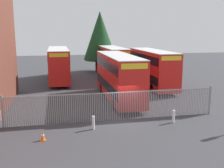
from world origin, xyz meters
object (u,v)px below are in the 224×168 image
object	(u,v)px
double_decker_bus_behind_fence_right	(59,64)
traffic_cone_by_gate	(43,136)
double_decker_bus_behind_fence_left	(152,67)
double_decker_bus_far_back	(113,61)
bollard_near_left	(93,123)
bollard_center_front	(174,116)
double_decker_bus_near_gate	(118,75)

from	to	relation	value
double_decker_bus_behind_fence_right	traffic_cone_by_gate	bearing A→B (deg)	-93.76
double_decker_bus_behind_fence_left	double_decker_bus_far_back	distance (m)	7.89
bollard_near_left	bollard_center_front	xyz separation A→B (m)	(5.98, 0.17, 0.00)
bollard_center_front	traffic_cone_by_gate	xyz separation A→B (m)	(-9.30, -1.46, -0.19)
double_decker_bus_behind_fence_left	bollard_near_left	distance (m)	15.72
double_decker_bus_far_back	bollard_near_left	bearing A→B (deg)	-105.60
double_decker_bus_behind_fence_right	bollard_near_left	xyz separation A→B (m)	(2.01, -18.76, -1.95)
double_decker_bus_behind_fence_right	traffic_cone_by_gate	world-z (taller)	double_decker_bus_behind_fence_right
double_decker_bus_near_gate	double_decker_bus_far_back	size ratio (longest dim) A/B	1.00
double_decker_bus_behind_fence_right	double_decker_bus_far_back	xyz separation A→B (m)	(7.58, 1.22, 0.00)
bollard_near_left	bollard_center_front	world-z (taller)	same
bollard_near_left	traffic_cone_by_gate	xyz separation A→B (m)	(-3.32, -1.29, -0.19)
double_decker_bus_far_back	bollard_near_left	world-z (taller)	double_decker_bus_far_back
double_decker_bus_behind_fence_left	bollard_center_front	bearing A→B (deg)	-102.99
double_decker_bus_far_back	traffic_cone_by_gate	distance (m)	23.15
double_decker_bus_near_gate	double_decker_bus_behind_fence_right	xyz separation A→B (m)	(-5.55, 11.15, 0.00)
double_decker_bus_behind_fence_left	double_decker_bus_behind_fence_right	bearing A→B (deg)	151.39
double_decker_bus_behind_fence_left	double_decker_bus_behind_fence_right	world-z (taller)	same
double_decker_bus_near_gate	bollard_near_left	distance (m)	8.62
bollard_near_left	double_decker_bus_far_back	bearing A→B (deg)	74.40
double_decker_bus_behind_fence_left	bollard_center_front	size ratio (longest dim) A/B	11.38
double_decker_bus_near_gate	double_decker_bus_behind_fence_right	bearing A→B (deg)	116.46
double_decker_bus_near_gate	bollard_near_left	bearing A→B (deg)	-114.96
double_decker_bus_near_gate	double_decker_bus_far_back	distance (m)	12.53
double_decker_bus_near_gate	bollard_near_left	size ratio (longest dim) A/B	11.38
double_decker_bus_far_back	bollard_center_front	bearing A→B (deg)	-88.83
double_decker_bus_behind_fence_left	double_decker_bus_behind_fence_right	xyz separation A→B (m)	(-10.90, 5.95, 0.00)
double_decker_bus_behind_fence_left	double_decker_bus_near_gate	bearing A→B (deg)	-135.82
double_decker_bus_near_gate	double_decker_bus_behind_fence_right	size ratio (longest dim) A/B	1.00
double_decker_bus_behind_fence_left	bollard_near_left	xyz separation A→B (m)	(-8.90, -12.81, -1.95)
double_decker_bus_behind_fence_right	bollard_near_left	distance (m)	18.97
double_decker_bus_near_gate	traffic_cone_by_gate	bearing A→B (deg)	-127.66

